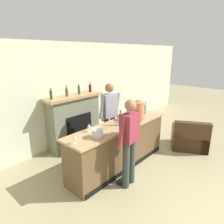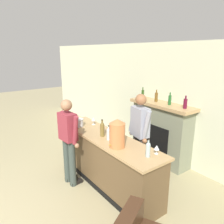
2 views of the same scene
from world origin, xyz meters
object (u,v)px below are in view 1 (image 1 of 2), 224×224
person_bartender (110,116)px  wine_bottle_burgundy_dark (127,117)px  potted_plant_corner (138,118)px  wine_bottle_port_short (145,108)px  copper_dispenser (138,110)px  wine_bottle_merlot_tall (120,119)px  ice_bucket_steel (97,133)px  person_customer (129,140)px  wine_glass_front_left (75,137)px  fireplace_stone (74,120)px  wine_glass_mid_counter (140,108)px  armchair_black (189,139)px  wine_glass_near_bucket (89,126)px

person_bartender → wine_bottle_burgundy_dark: 0.66m
potted_plant_corner → wine_bottle_port_short: (-1.30, -1.09, 0.84)m
potted_plant_corner → copper_dispenser: (-1.86, -1.25, 0.96)m
wine_bottle_merlot_tall → ice_bucket_steel: bearing=-173.1°
wine_bottle_port_short → wine_bottle_burgundy_dark: bearing=-173.7°
wine_bottle_burgundy_dark → person_customer: bearing=-138.6°
person_customer → ice_bucket_steel: person_customer is taller
wine_bottle_port_short → wine_glass_front_left: 2.30m
person_bartender → wine_glass_front_left: (-1.54, -0.63, 0.12)m
person_customer → wine_glass_front_left: bearing=147.5°
person_customer → wine_bottle_port_short: bearing=22.7°
ice_bucket_steel → potted_plant_corner: bearing=21.9°
person_bartender → wine_bottle_burgundy_dark: person_bartender is taller
wine_bottle_port_short → wine_bottle_burgundy_dark: (-0.88, -0.10, -0.00)m
fireplace_stone → copper_dispenser: fireplace_stone is taller
copper_dispenser → wine_bottle_port_short: copper_dispenser is taller
wine_bottle_burgundy_dark → wine_glass_mid_counter: wine_bottle_burgundy_dark is taller
fireplace_stone → person_bartender: bearing=-72.1°
fireplace_stone → wine_glass_mid_counter: (1.09, -1.37, 0.38)m
armchair_black → wine_bottle_merlot_tall: wine_bottle_merlot_tall is taller
potted_plant_corner → wine_glass_near_bucket: wine_glass_near_bucket is taller
fireplace_stone → copper_dispenser: 1.86m
ice_bucket_steel → person_customer: bearing=-47.7°
armchair_black → person_customer: person_customer is taller
copper_dispenser → wine_glass_mid_counter: copper_dispenser is taller
copper_dispenser → person_bartender: bearing=105.8°
wine_bottle_burgundy_dark → ice_bucket_steel: bearing=-174.9°
person_customer → person_bartender: (0.72, 1.15, 0.05)m
person_bartender → copper_dispenser: (0.20, -0.70, 0.25)m
wine_glass_near_bucket → wine_bottle_port_short: bearing=-4.3°
armchair_black → person_customer: bearing=173.4°
armchair_black → wine_bottle_burgundy_dark: size_ratio=4.18×
fireplace_stone → wine_bottle_port_short: (1.08, -1.55, 0.41)m
armchair_black → person_customer: size_ratio=0.67×
armchair_black → ice_bucket_steel: (-2.71, 0.70, 0.81)m
wine_bottle_burgundy_dark → armchair_black: bearing=-24.5°
potted_plant_corner → person_customer: (-2.77, -1.70, 0.66)m
wine_bottle_burgundy_dark → wine_glass_front_left: size_ratio=1.68×
person_customer → wine_bottle_port_short: (1.47, 0.61, 0.18)m
copper_dispenser → wine_bottle_merlot_tall: bearing=172.9°
copper_dispenser → wine_bottle_port_short: (0.56, 0.16, -0.12)m
ice_bucket_steel → wine_glass_mid_counter: bearing=10.9°
person_customer → wine_glass_near_bucket: 0.83m
wine_bottle_burgundy_dark → wine_bottle_merlot_tall: size_ratio=0.83×
copper_dispenser → wine_glass_front_left: (-1.74, 0.07, -0.13)m
fireplace_stone → potted_plant_corner: (2.38, -0.46, -0.43)m
fireplace_stone → wine_bottle_burgundy_dark: fireplace_stone is taller
wine_bottle_port_short → wine_glass_mid_counter: 0.18m
person_bartender → wine_glass_near_bucket: person_bartender is taller
wine_bottle_merlot_tall → wine_bottle_port_short: bearing=4.7°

